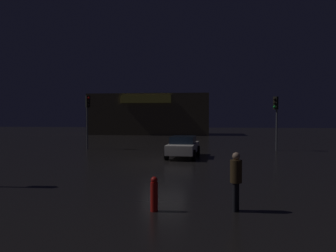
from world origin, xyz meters
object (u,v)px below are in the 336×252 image
traffic_signal_main (88,111)px  car_near (183,146)px  traffic_signal_cross_right (276,111)px  store_building (150,114)px  pedestrian (236,177)px  fire_hydrant (154,194)px

traffic_signal_main → car_near: size_ratio=0.99×
traffic_signal_cross_right → car_near: traffic_signal_cross_right is taller
traffic_signal_main → traffic_signal_cross_right: traffic_signal_main is taller
store_building → pedestrian: (9.20, -40.12, -1.98)m
traffic_signal_cross_right → pedestrian: traffic_signal_cross_right is taller
pedestrian → traffic_signal_cross_right: bearing=75.3°
traffic_signal_main → car_near: 9.83m
pedestrian → store_building: bearing=102.9°
traffic_signal_main → fire_hydrant: (8.24, -17.48, -2.69)m
store_building → fire_hydrant: (6.85, -40.40, -2.48)m
store_building → traffic_signal_main: store_building is taller
traffic_signal_cross_right → fire_hydrant: size_ratio=4.24×
car_near → pedestrian: 12.65m
traffic_signal_main → traffic_signal_cross_right: (15.21, 0.40, -0.03)m
car_near → store_building: bearing=103.9°
store_building → pedestrian: 41.21m
store_building → fire_hydrant: 41.05m
traffic_signal_main → fire_hydrant: size_ratio=4.38×
car_near → fire_hydrant: (0.01, -12.71, -0.25)m
traffic_signal_main → pedestrian: traffic_signal_main is taller
car_near → pedestrian: pedestrian is taller
store_building → traffic_signal_cross_right: 26.42m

